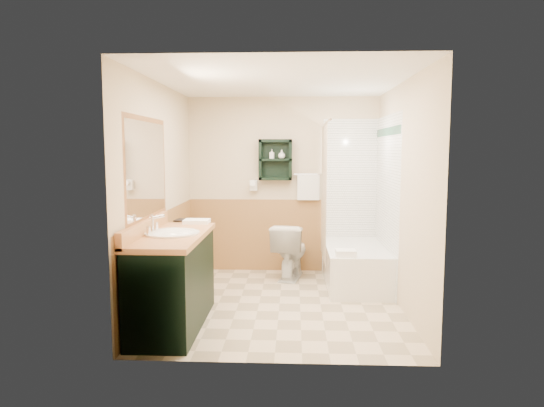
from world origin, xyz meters
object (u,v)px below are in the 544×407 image
at_px(wall_shelf, 275,160).
at_px(toilet, 290,251).
at_px(hair_dryer, 254,185).
at_px(vanity, 173,280).
at_px(soap_bottle_a, 272,156).
at_px(bathtub, 355,265).
at_px(soap_bottle_b, 282,155).
at_px(vanity_book, 176,212).

relative_size(wall_shelf, toilet, 0.76).
bearing_deg(wall_shelf, hair_dryer, 175.24).
height_order(hair_dryer, toilet, hair_dryer).
bearing_deg(wall_shelf, vanity, -112.85).
bearing_deg(soap_bottle_a, vanity, -111.79).
relative_size(wall_shelf, vanity, 0.39).
xyz_separation_m(wall_shelf, bathtub, (1.03, -0.57, -1.30)).
distance_m(wall_shelf, toilet, 1.25).
height_order(wall_shelf, hair_dryer, wall_shelf).
relative_size(bathtub, soap_bottle_b, 12.60).
relative_size(hair_dryer, vanity, 0.17).
distance_m(wall_shelf, soap_bottle_a, 0.07).
bearing_deg(vanity_book, toilet, 43.87).
height_order(hair_dryer, soap_bottle_b, soap_bottle_b).
xyz_separation_m(toilet, soap_bottle_a, (-0.26, 0.30, 1.24)).
bearing_deg(soap_bottle_a, toilet, -49.56).
distance_m(vanity_book, soap_bottle_a, 1.74).
relative_size(wall_shelf, soap_bottle_b, 4.62).
bearing_deg(vanity, wall_shelf, 67.15).
height_order(wall_shelf, soap_bottle_a, wall_shelf).
bearing_deg(hair_dryer, vanity, -105.47).
bearing_deg(soap_bottle_a, soap_bottle_b, 0.00).
bearing_deg(wall_shelf, soap_bottle_a, -174.03).
xyz_separation_m(hair_dryer, vanity, (-0.59, -2.15, -0.75)).
height_order(bathtub, soap_bottle_b, soap_bottle_b).
height_order(hair_dryer, vanity_book, hair_dryer).
relative_size(wall_shelf, vanity_book, 2.75).
relative_size(vanity, vanity_book, 7.07).
distance_m(vanity, bathtub, 2.48).
bearing_deg(bathtub, wall_shelf, 150.72).
distance_m(bathtub, soap_bottle_b, 1.75).
height_order(vanity, bathtub, vanity).
bearing_deg(bathtub, soap_bottle_a, 152.03).
height_order(vanity, toilet, vanity).
bearing_deg(vanity_book, wall_shelf, 56.62).
distance_m(soap_bottle_a, soap_bottle_b, 0.13).
bearing_deg(bathtub, toilet, 161.75).
bearing_deg(vanity, soap_bottle_b, 65.18).
distance_m(hair_dryer, soap_bottle_b, 0.56).
bearing_deg(vanity, hair_dryer, 74.53).
distance_m(wall_shelf, vanity, 2.55).
xyz_separation_m(toilet, soap_bottle_b, (-0.12, 0.30, 1.26)).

